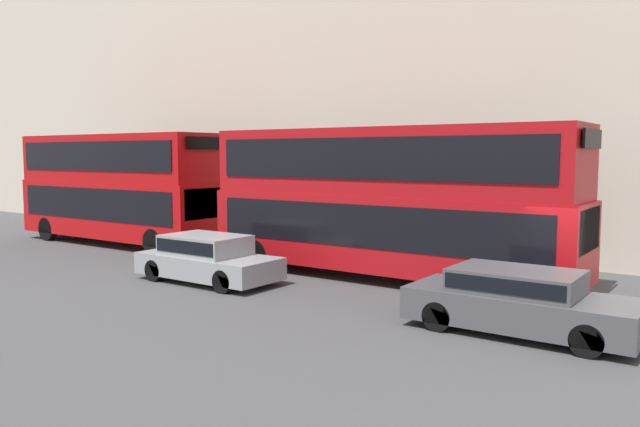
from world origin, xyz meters
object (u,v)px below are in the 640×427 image
at_px(bus_leading, 386,197).
at_px(car_hatchback, 207,257).
at_px(bus_second_in_queue, 119,184).
at_px(car_dark_sedan, 519,300).

bearing_deg(bus_leading, car_hatchback, 130.01).
height_order(bus_second_in_queue, car_dark_sedan, bus_second_in_queue).
distance_m(bus_leading, car_dark_sedan, 6.36).
xyz_separation_m(bus_second_in_queue, car_hatchback, (-3.40, -8.55, -1.75)).
distance_m(bus_second_in_queue, car_dark_sedan, 18.08).
xyz_separation_m(bus_leading, bus_second_in_queue, (0.00, 12.60, 0.01)).
height_order(bus_second_in_queue, car_hatchback, bus_second_in_queue).
bearing_deg(car_hatchback, bus_second_in_queue, 68.31).
xyz_separation_m(bus_second_in_queue, car_dark_sedan, (-3.40, -17.67, -1.77)).
bearing_deg(car_dark_sedan, car_hatchback, 90.00).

